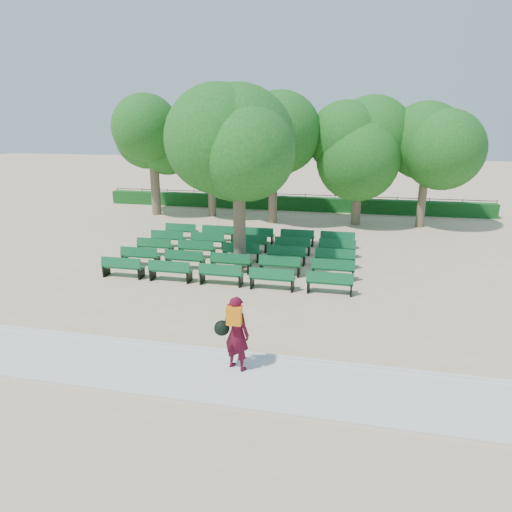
% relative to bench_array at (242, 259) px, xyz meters
% --- Properties ---
extents(ground, '(120.00, 120.00, 0.00)m').
position_rel_bench_array_xyz_m(ground, '(0.27, -1.82, -0.08)').
color(ground, tan).
extents(paving, '(30.00, 2.20, 0.06)m').
position_rel_bench_array_xyz_m(paving, '(0.27, -9.22, -0.05)').
color(paving, silver).
rests_on(paving, ground).
extents(curb, '(30.00, 0.12, 0.10)m').
position_rel_bench_array_xyz_m(curb, '(0.27, -8.07, -0.03)').
color(curb, silver).
rests_on(curb, ground).
extents(hedge, '(26.00, 0.70, 0.90)m').
position_rel_bench_array_xyz_m(hedge, '(0.27, 12.18, 0.37)').
color(hedge, '#144F1A').
rests_on(hedge, ground).
extents(fence, '(26.00, 0.10, 1.02)m').
position_rel_bench_array_xyz_m(fence, '(0.27, 12.58, -0.08)').
color(fence, black).
rests_on(fence, ground).
extents(tree_line, '(21.80, 6.80, 7.04)m').
position_rel_bench_array_xyz_m(tree_line, '(0.27, 8.18, -0.08)').
color(tree_line, '#1D601B').
rests_on(tree_line, ground).
extents(bench_array, '(1.62, 0.52, 1.02)m').
position_rel_bench_array_xyz_m(bench_array, '(0.00, 0.00, 0.00)').
color(bench_array, '#0F5B2E').
rests_on(bench_array, ground).
extents(tree_among, '(4.54, 4.54, 6.37)m').
position_rel_bench_array_xyz_m(tree_among, '(0.18, -0.97, 4.22)').
color(tree_among, brown).
rests_on(tree_among, ground).
extents(person, '(0.92, 0.65, 1.84)m').
position_rel_bench_array_xyz_m(person, '(2.10, -8.81, 0.93)').
color(person, '#4B0A1B').
rests_on(person, ground).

